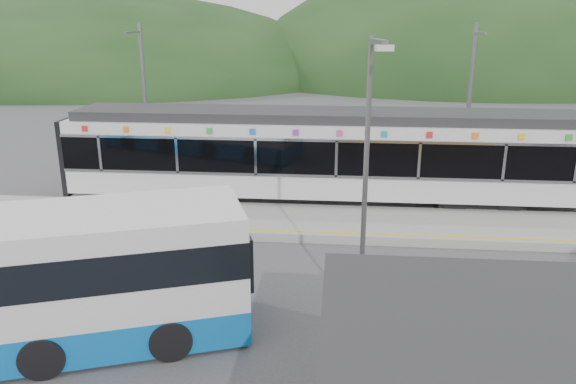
{
  "coord_description": "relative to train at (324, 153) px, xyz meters",
  "views": [
    {
      "loc": [
        1.59,
        -15.59,
        7.24
      ],
      "look_at": [
        0.06,
        1.0,
        2.0
      ],
      "focal_mm": 35.0,
      "sensor_mm": 36.0,
      "label": 1
    }
  ],
  "objects": [
    {
      "name": "ground",
      "position": [
        -1.04,
        -6.0,
        -2.06
      ],
      "size": [
        120.0,
        120.0,
        0.0
      ],
      "primitive_type": "plane",
      "color": "#4C4C4F",
      "rests_on": "ground"
    },
    {
      "name": "hills",
      "position": [
        5.15,
        -0.71,
        -2.06
      ],
      "size": [
        146.0,
        149.0,
        26.0
      ],
      "color": "#1E3D19",
      "rests_on": "ground"
    },
    {
      "name": "platform",
      "position": [
        -1.04,
        -2.7,
        -1.91
      ],
      "size": [
        26.0,
        3.2,
        0.3
      ],
      "primitive_type": "cube",
      "color": "#9E9E99",
      "rests_on": "ground"
    },
    {
      "name": "yellow_line",
      "position": [
        -1.04,
        -4.0,
        -1.76
      ],
      "size": [
        26.0,
        0.1,
        0.01
      ],
      "primitive_type": "cube",
      "color": "yellow",
      "rests_on": "platform"
    },
    {
      "name": "train",
      "position": [
        0.0,
        0.0,
        0.0
      ],
      "size": [
        20.44,
        3.01,
        3.74
      ],
      "color": "black",
      "rests_on": "ground"
    },
    {
      "name": "catenary_mast_west",
      "position": [
        -8.04,
        2.56,
        1.58
      ],
      "size": [
        0.18,
        1.8,
        7.0
      ],
      "color": "slate",
      "rests_on": "ground"
    },
    {
      "name": "catenary_mast_east",
      "position": [
        5.96,
        2.56,
        1.58
      ],
      "size": [
        0.18,
        1.8,
        7.0
      ],
      "color": "slate",
      "rests_on": "ground"
    },
    {
      "name": "lamp_post",
      "position": [
        1.18,
        -9.32,
        2.0
      ],
      "size": [
        0.38,
        1.21,
        6.85
      ],
      "rotation": [
        0.0,
        0.0,
        0.2
      ],
      "color": "slate",
      "rests_on": "ground"
    }
  ]
}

